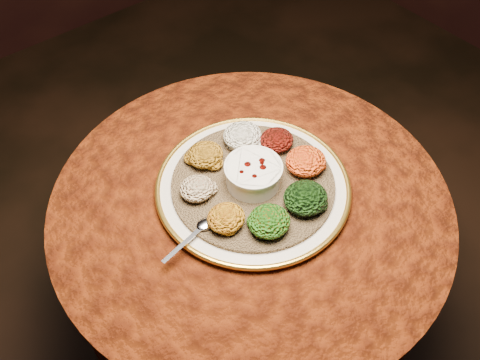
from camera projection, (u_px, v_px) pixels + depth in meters
table at (250, 241)px, 1.41m from camera, size 0.96×0.96×0.73m
platter at (253, 186)px, 1.28m from camera, size 0.52×0.52×0.02m
injera at (253, 184)px, 1.27m from camera, size 0.49×0.49×0.01m
stew_bowl at (253, 173)px, 1.24m from camera, size 0.14×0.14×0.06m
spoon at (202, 227)px, 1.18m from camera, size 0.15×0.05×0.01m
portion_ayib at (242, 136)px, 1.34m from camera, size 0.10×0.09×0.05m
portion_kitfo at (277, 140)px, 1.33m from camera, size 0.09×0.08×0.04m
portion_tikil at (306, 161)px, 1.28m from camera, size 0.10×0.09×0.05m
portion_gomen at (305, 198)px, 1.21m from camera, size 0.10×0.10×0.05m
portion_mixveg at (269, 221)px, 1.17m from camera, size 0.10×0.09×0.05m
portion_kik at (226, 218)px, 1.18m from camera, size 0.09×0.08×0.04m
portion_timatim at (197, 188)px, 1.23m from camera, size 0.08×0.08×0.04m
portion_shiro at (205, 155)px, 1.30m from camera, size 0.09×0.09×0.04m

